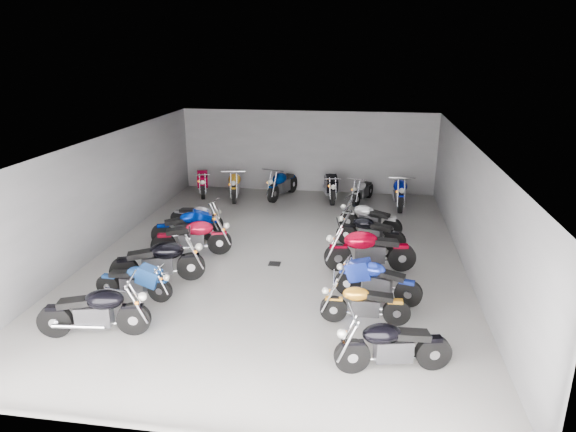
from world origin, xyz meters
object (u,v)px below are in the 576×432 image
motorcycle_back_b (235,184)px  motorcycle_back_e (363,191)px  motorcycle_left_b (134,282)px  motorcycle_back_a (203,182)px  drain_grate (275,264)px  motorcycle_right_b (364,304)px  motorcycle_right_c (376,281)px  motorcycle_left_d (192,237)px  motorcycle_back_f (399,192)px  motorcycle_left_c (159,261)px  motorcycle_back_d (330,186)px  motorcycle_right_f (369,219)px  motorcycle_left_a (95,311)px  motorcycle_right_e (370,232)px  motorcycle_back_c (282,184)px  motorcycle_left_e (187,227)px  motorcycle_right_d (369,250)px  motorcycle_right_a (392,345)px  motorcycle_left_f (197,216)px

motorcycle_back_b → motorcycle_back_e: motorcycle_back_b is taller
motorcycle_left_b → motorcycle_back_a: motorcycle_back_a is taller
motorcycle_left_b → motorcycle_back_a: 8.91m
drain_grate → motorcycle_right_b: size_ratio=0.17×
drain_grate → motorcycle_right_c: 3.18m
motorcycle_left_d → motorcycle_back_f: size_ratio=0.93×
motorcycle_back_f → motorcycle_left_c: bearing=49.6°
motorcycle_left_b → motorcycle_back_d: (3.82, 8.83, 0.09)m
motorcycle_left_b → motorcycle_back_e: motorcycle_back_e is taller
motorcycle_left_d → motorcycle_right_f: motorcycle_left_d is taller
motorcycle_left_a → motorcycle_back_d: bearing=147.6°
motorcycle_right_e → motorcycle_back_d: motorcycle_back_d is taller
motorcycle_right_b → motorcycle_back_a: 11.13m
motorcycle_back_b → motorcycle_back_f: size_ratio=0.96×
motorcycle_back_d → motorcycle_back_f: 2.61m
motorcycle_back_c → motorcycle_back_f: size_ratio=0.95×
motorcycle_back_d → motorcycle_back_e: 1.25m
motorcycle_back_b → motorcycle_left_a: bearing=77.1°
motorcycle_left_c → motorcycle_left_e: motorcycle_left_c is taller
motorcycle_left_a → motorcycle_back_b: motorcycle_back_b is taller
motorcycle_back_c → motorcycle_back_e: (3.07, -0.20, -0.09)m
motorcycle_left_b → motorcycle_left_c: size_ratio=0.83×
motorcycle_left_d → motorcycle_right_f: 5.46m
motorcycle_left_a → motorcycle_right_b: 5.46m
motorcycle_left_a → motorcycle_right_e: bearing=124.3°
motorcycle_right_b → motorcycle_back_e: (-0.15, 8.92, 0.01)m
motorcycle_back_b → motorcycle_back_e: 4.84m
motorcycle_back_b → motorcycle_back_e: bearing=170.7°
motorcycle_left_e → motorcycle_right_f: 5.56m
motorcycle_left_e → motorcycle_back_e: bearing=111.0°
motorcycle_right_f → motorcycle_back_f: 3.24m
motorcycle_back_d → motorcycle_back_e: motorcycle_back_d is taller
drain_grate → motorcycle_left_a: bearing=-125.6°
motorcycle_right_c → motorcycle_right_d: 1.66m
motorcycle_left_b → motorcycle_back_b: (0.21, 8.48, 0.10)m
motorcycle_back_d → drain_grate: bearing=69.6°
motorcycle_right_a → motorcycle_right_c: motorcycle_right_a is taller
motorcycle_left_f → motorcycle_back_b: 3.71m
motorcycle_right_f → motorcycle_back_d: motorcycle_back_d is taller
motorcycle_back_c → motorcycle_left_f: bearing=80.6°
motorcycle_left_e → motorcycle_right_a: (5.75, -5.59, 0.02)m
motorcycle_back_a → motorcycle_back_b: bearing=149.0°
motorcycle_right_f → motorcycle_left_f: bearing=115.2°
drain_grate → motorcycle_right_c: (2.66, -1.68, 0.48)m
motorcycle_back_d → motorcycle_right_e: bearing=96.1°
motorcycle_right_b → motorcycle_back_b: motorcycle_back_b is taller
motorcycle_left_e → motorcycle_back_a: motorcycle_back_a is taller
motorcycle_left_d → motorcycle_left_e: size_ratio=1.12×
motorcycle_right_b → motorcycle_back_f: 8.68m
drain_grate → motorcycle_left_e: size_ratio=0.17×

